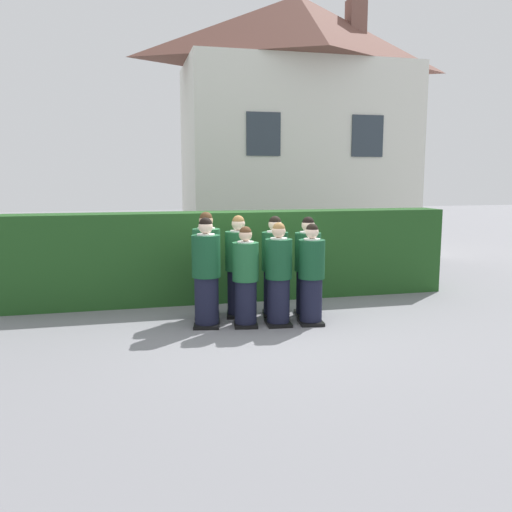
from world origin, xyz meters
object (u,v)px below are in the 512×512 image
(student_front_row_0, at_px, (206,275))
(student_rear_row_3, at_px, (307,269))
(student_front_row_1, at_px, (246,279))
(student_front_row_2, at_px, (278,277))
(student_rear_row_1, at_px, (239,269))
(student_rear_row_2, at_px, (275,269))
(student_front_row_3, at_px, (311,277))
(student_rear_row_0, at_px, (207,267))

(student_front_row_0, bearing_deg, student_rear_row_3, 8.07)
(student_front_row_0, bearing_deg, student_front_row_1, -12.00)
(student_rear_row_3, bearing_deg, student_front_row_2, -145.38)
(student_rear_row_1, height_order, student_rear_row_3, student_rear_row_1)
(student_rear_row_1, xyz_separation_m, student_rear_row_2, (0.58, -0.13, -0.01))
(student_rear_row_3, bearing_deg, student_front_row_1, -161.93)
(student_rear_row_1, bearing_deg, student_front_row_3, -35.47)
(student_rear_row_2, bearing_deg, student_rear_row_0, 170.00)
(student_front_row_1, bearing_deg, student_rear_row_3, 18.07)
(student_front_row_2, distance_m, student_rear_row_2, 0.54)
(student_front_row_2, bearing_deg, student_front_row_1, 173.27)
(student_rear_row_1, bearing_deg, student_rear_row_3, -11.76)
(student_front_row_0, height_order, student_front_row_2, student_front_row_0)
(student_front_row_1, relative_size, student_rear_row_0, 0.89)
(student_rear_row_0, xyz_separation_m, student_rear_row_1, (0.52, -0.06, -0.03))
(student_front_row_3, distance_m, student_rear_row_3, 0.50)
(student_rear_row_0, bearing_deg, student_front_row_3, -27.14)
(student_front_row_2, height_order, student_rear_row_1, student_rear_row_1)
(student_front_row_2, relative_size, student_rear_row_2, 0.96)
(student_rear_row_1, distance_m, student_rear_row_2, 0.60)
(student_rear_row_1, bearing_deg, student_rear_row_2, -12.59)
(student_front_row_3, height_order, student_rear_row_3, student_rear_row_3)
(student_front_row_0, distance_m, student_front_row_2, 1.11)
(student_front_row_0, bearing_deg, student_rear_row_2, 16.24)
(student_front_row_2, height_order, student_front_row_3, student_front_row_2)
(student_rear_row_3, bearing_deg, student_rear_row_0, 169.73)
(student_front_row_1, height_order, student_rear_row_1, student_rear_row_1)
(student_rear_row_0, bearing_deg, student_rear_row_3, -10.27)
(student_front_row_1, relative_size, student_rear_row_3, 0.94)
(student_front_row_2, bearing_deg, student_front_row_0, 170.43)
(student_front_row_0, height_order, student_front_row_1, student_front_row_0)
(student_front_row_2, xyz_separation_m, student_rear_row_3, (0.62, 0.43, 0.02))
(student_front_row_0, height_order, student_rear_row_3, student_front_row_0)
(student_front_row_2, distance_m, student_front_row_3, 0.52)
(student_front_row_2, bearing_deg, student_rear_row_1, 126.75)
(student_rear_row_0, bearing_deg, student_front_row_1, -52.91)
(student_front_row_3, relative_size, student_rear_row_2, 0.95)
(student_front_row_0, relative_size, student_rear_row_2, 1.01)
(student_front_row_1, relative_size, student_front_row_3, 0.98)
(student_front_row_0, relative_size, student_rear_row_1, 1.01)
(student_rear_row_2, bearing_deg, student_front_row_2, -99.53)
(student_front_row_0, height_order, student_rear_row_0, student_rear_row_0)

